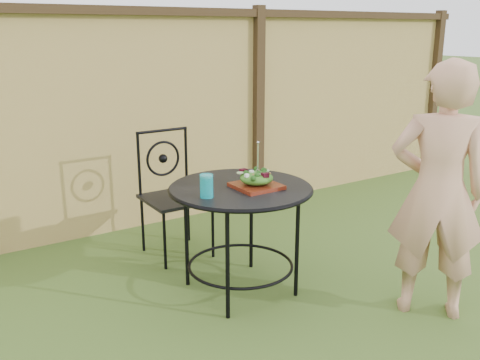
# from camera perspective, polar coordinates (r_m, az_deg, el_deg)

# --- Properties ---
(ground) EXTENTS (60.00, 60.00, 0.00)m
(ground) POSITION_cam_1_polar(r_m,az_deg,el_deg) (3.12, 4.88, -16.98)
(ground) COLOR #2A4315
(ground) RESTS_ON ground
(fence) EXTENTS (8.00, 0.12, 1.90)m
(fence) POSITION_cam_1_polar(r_m,az_deg,el_deg) (4.61, -11.83, 6.24)
(fence) COLOR tan
(fence) RESTS_ON ground
(patio_table) EXTENTS (0.92, 0.92, 0.72)m
(patio_table) POSITION_cam_1_polar(r_m,az_deg,el_deg) (3.43, 0.06, -2.90)
(patio_table) COLOR black
(patio_table) RESTS_ON ground
(patio_chair) EXTENTS (0.46, 0.46, 0.95)m
(patio_chair) POSITION_cam_1_polar(r_m,az_deg,el_deg) (4.11, -7.19, -1.07)
(patio_chair) COLOR black
(patio_chair) RESTS_ON ground
(diner) EXTENTS (0.65, 0.66, 1.54)m
(diner) POSITION_cam_1_polar(r_m,az_deg,el_deg) (3.33, 20.35, -1.20)
(diner) COLOR tan
(diner) RESTS_ON ground
(salad_plate) EXTENTS (0.27, 0.27, 0.02)m
(salad_plate) POSITION_cam_1_polar(r_m,az_deg,el_deg) (3.36, 1.76, -0.63)
(salad_plate) COLOR #4C0F0A
(salad_plate) RESTS_ON patio_table
(salad) EXTENTS (0.21, 0.21, 0.08)m
(salad) POSITION_cam_1_polar(r_m,az_deg,el_deg) (3.35, 1.76, 0.22)
(salad) COLOR #235614
(salad) RESTS_ON salad_plate
(fork) EXTENTS (0.01, 0.01, 0.18)m
(fork) POSITION_cam_1_polar(r_m,az_deg,el_deg) (3.32, 1.92, 2.41)
(fork) COLOR silver
(fork) RESTS_ON salad
(drinking_glass) EXTENTS (0.08, 0.08, 0.14)m
(drinking_glass) POSITION_cam_1_polar(r_m,az_deg,el_deg) (3.16, -3.59, -0.64)
(drinking_glass) COLOR #0E99A8
(drinking_glass) RESTS_ON patio_table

